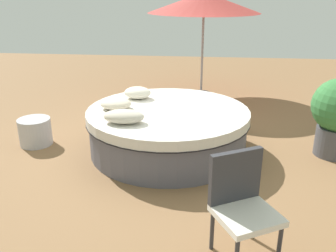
{
  "coord_description": "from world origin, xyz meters",
  "views": [
    {
      "loc": [
        0.53,
        -5.06,
        2.34
      ],
      "look_at": [
        0.0,
        0.0,
        0.39
      ],
      "focal_mm": 39.0,
      "sensor_mm": 36.0,
      "label": 1
    }
  ],
  "objects_px": {
    "throw_pillow_2": "(124,116)",
    "patio_umbrella": "(204,3)",
    "round_bed": "(168,130)",
    "patio_chair": "(241,199)",
    "throw_pillow_0": "(138,93)",
    "side_table": "(35,132)",
    "throw_pillow_1": "(116,104)"
  },
  "relations": [
    {
      "from": "patio_umbrella",
      "to": "patio_chair",
      "type": "bearing_deg",
      "value": -85.09
    },
    {
      "from": "throw_pillow_2",
      "to": "patio_chair",
      "type": "xyz_separation_m",
      "value": [
        1.41,
        -1.56,
        -0.18
      ]
    },
    {
      "from": "throw_pillow_2",
      "to": "round_bed",
      "type": "bearing_deg",
      "value": 50.02
    },
    {
      "from": "throw_pillow_0",
      "to": "patio_chair",
      "type": "xyz_separation_m",
      "value": [
        1.43,
        -2.69,
        -0.19
      ]
    },
    {
      "from": "throw_pillow_0",
      "to": "throw_pillow_2",
      "type": "height_order",
      "value": "throw_pillow_0"
    },
    {
      "from": "round_bed",
      "to": "side_table",
      "type": "xyz_separation_m",
      "value": [
        -2.1,
        0.01,
        -0.12
      ]
    },
    {
      "from": "side_table",
      "to": "throw_pillow_2",
      "type": "bearing_deg",
      "value": -21.64
    },
    {
      "from": "throw_pillow_0",
      "to": "throw_pillow_1",
      "type": "relative_size",
      "value": 0.94
    },
    {
      "from": "patio_umbrella",
      "to": "round_bed",
      "type": "bearing_deg",
      "value": -98.34
    },
    {
      "from": "throw_pillow_2",
      "to": "patio_umbrella",
      "type": "distance_m",
      "value": 3.97
    },
    {
      "from": "round_bed",
      "to": "throw_pillow_2",
      "type": "height_order",
      "value": "throw_pillow_2"
    },
    {
      "from": "round_bed",
      "to": "throw_pillow_1",
      "type": "xyz_separation_m",
      "value": [
        -0.77,
        -0.05,
        0.4
      ]
    },
    {
      "from": "patio_umbrella",
      "to": "throw_pillow_1",
      "type": "bearing_deg",
      "value": -111.53
    },
    {
      "from": "round_bed",
      "to": "throw_pillow_2",
      "type": "distance_m",
      "value": 0.91
    },
    {
      "from": "throw_pillow_2",
      "to": "patio_umbrella",
      "type": "height_order",
      "value": "patio_umbrella"
    },
    {
      "from": "patio_chair",
      "to": "patio_umbrella",
      "type": "distance_m",
      "value": 5.42
    },
    {
      "from": "throw_pillow_1",
      "to": "patio_umbrella",
      "type": "xyz_separation_m",
      "value": [
        1.21,
        3.07,
        1.28
      ]
    },
    {
      "from": "round_bed",
      "to": "throw_pillow_0",
      "type": "distance_m",
      "value": 0.85
    },
    {
      "from": "patio_chair",
      "to": "side_table",
      "type": "bearing_deg",
      "value": -64.51
    },
    {
      "from": "throw_pillow_0",
      "to": "patio_chair",
      "type": "bearing_deg",
      "value": -61.95
    },
    {
      "from": "throw_pillow_0",
      "to": "patio_chair",
      "type": "relative_size",
      "value": 0.44
    },
    {
      "from": "round_bed",
      "to": "throw_pillow_1",
      "type": "bearing_deg",
      "value": -176.41
    },
    {
      "from": "round_bed",
      "to": "patio_chair",
      "type": "relative_size",
      "value": 2.45
    },
    {
      "from": "round_bed",
      "to": "patio_chair",
      "type": "bearing_deg",
      "value": -67.85
    },
    {
      "from": "patio_chair",
      "to": "throw_pillow_0",
      "type": "bearing_deg",
      "value": -90.2
    },
    {
      "from": "patio_umbrella",
      "to": "side_table",
      "type": "distance_m",
      "value": 4.33
    },
    {
      "from": "throw_pillow_1",
      "to": "patio_chair",
      "type": "distance_m",
      "value": 2.71
    },
    {
      "from": "throw_pillow_0",
      "to": "side_table",
      "type": "distance_m",
      "value": 1.72
    },
    {
      "from": "round_bed",
      "to": "patio_umbrella",
      "type": "bearing_deg",
      "value": 81.66
    },
    {
      "from": "throw_pillow_1",
      "to": "round_bed",
      "type": "bearing_deg",
      "value": 3.59
    },
    {
      "from": "throw_pillow_1",
      "to": "patio_chair",
      "type": "bearing_deg",
      "value": -52.22
    },
    {
      "from": "patio_chair",
      "to": "side_table",
      "type": "relative_size",
      "value": 1.96
    }
  ]
}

